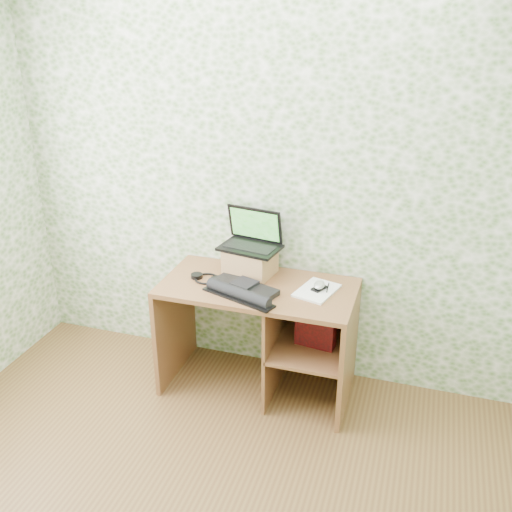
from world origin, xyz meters
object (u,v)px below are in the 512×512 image
(desk, at_px, (271,323))
(keyboard, at_px, (242,290))
(laptop, at_px, (252,238))
(riser, at_px, (250,261))
(notepad, at_px, (317,291))

(desk, height_order, keyboard, keyboard)
(laptop, relative_size, keyboard, 0.83)
(riser, xyz_separation_m, notepad, (0.46, -0.11, -0.08))
(riser, relative_size, laptop, 0.72)
(desk, distance_m, laptop, 0.55)
(desk, distance_m, keyboard, 0.36)
(laptop, height_order, keyboard, laptop)
(riser, distance_m, laptop, 0.15)
(laptop, bearing_deg, riser, -80.65)
(desk, relative_size, riser, 4.14)
(keyboard, height_order, notepad, keyboard)
(riser, bearing_deg, keyboard, -82.52)
(desk, bearing_deg, keyboard, -131.75)
(riser, relative_size, keyboard, 0.60)
(notepad, bearing_deg, keyboard, -144.02)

